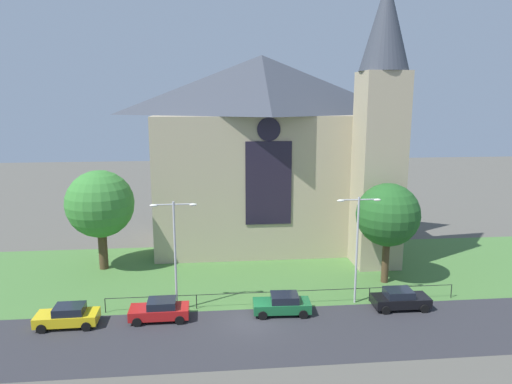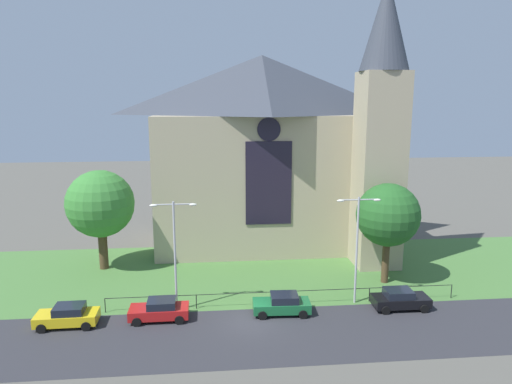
{
  "view_description": "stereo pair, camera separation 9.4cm",
  "coord_description": "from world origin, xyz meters",
  "px_view_note": "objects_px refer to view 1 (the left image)",
  "views": [
    {
      "loc": [
        -2.77,
        -30.89,
        15.61
      ],
      "look_at": [
        1.11,
        8.0,
        7.82
      ],
      "focal_mm": 32.96,
      "sensor_mm": 36.0,
      "label": 1
    },
    {
      "loc": [
        -2.68,
        -30.9,
        15.61
      ],
      "look_at": [
        1.11,
        8.0,
        7.82
      ],
      "focal_mm": 32.96,
      "sensor_mm": 36.0,
      "label": 2
    }
  ],
  "objects_px": {
    "tree_right_near": "(388,215)",
    "streetlamp_near": "(175,242)",
    "church_building": "(269,150)",
    "parked_car_red": "(160,310)",
    "parked_car_green": "(282,304)",
    "streetlamp_far": "(357,237)",
    "parked_car_black": "(400,299)",
    "tree_left_far": "(100,204)",
    "parked_car_yellow": "(68,316)"
  },
  "relations": [
    {
      "from": "streetlamp_near",
      "to": "parked_car_green",
      "type": "height_order",
      "value": "streetlamp_near"
    },
    {
      "from": "parked_car_red",
      "to": "streetlamp_near",
      "type": "bearing_deg",
      "value": -127.81
    },
    {
      "from": "parked_car_black",
      "to": "streetlamp_far",
      "type": "bearing_deg",
      "value": 157.02
    },
    {
      "from": "parked_car_yellow",
      "to": "parked_car_red",
      "type": "height_order",
      "value": "same"
    },
    {
      "from": "church_building",
      "to": "tree_left_far",
      "type": "height_order",
      "value": "church_building"
    },
    {
      "from": "parked_car_green",
      "to": "parked_car_black",
      "type": "distance_m",
      "value": 9.0
    },
    {
      "from": "tree_left_far",
      "to": "parked_car_red",
      "type": "relative_size",
      "value": 2.2
    },
    {
      "from": "church_building",
      "to": "parked_car_red",
      "type": "relative_size",
      "value": 6.18
    },
    {
      "from": "streetlamp_near",
      "to": "parked_car_black",
      "type": "distance_m",
      "value": 17.45
    },
    {
      "from": "parked_car_green",
      "to": "parked_car_black",
      "type": "height_order",
      "value": "same"
    },
    {
      "from": "parked_car_yellow",
      "to": "streetlamp_far",
      "type": "bearing_deg",
      "value": -176.04
    },
    {
      "from": "tree_right_near",
      "to": "streetlamp_far",
      "type": "bearing_deg",
      "value": -135.1
    },
    {
      "from": "church_building",
      "to": "parked_car_green",
      "type": "relative_size",
      "value": 6.08
    },
    {
      "from": "streetlamp_near",
      "to": "parked_car_red",
      "type": "bearing_deg",
      "value": -127.49
    },
    {
      "from": "tree_left_far",
      "to": "streetlamp_far",
      "type": "distance_m",
      "value": 23.18
    },
    {
      "from": "tree_right_near",
      "to": "parked_car_red",
      "type": "height_order",
      "value": "tree_right_near"
    },
    {
      "from": "tree_left_far",
      "to": "parked_car_red",
      "type": "xyz_separation_m",
      "value": [
        6.27,
        -11.07,
        -5.41
      ]
    },
    {
      "from": "church_building",
      "to": "streetlamp_far",
      "type": "bearing_deg",
      "value": -73.2
    },
    {
      "from": "church_building",
      "to": "parked_car_yellow",
      "type": "xyz_separation_m",
      "value": [
        -16.36,
        -17.48,
        -9.53
      ]
    },
    {
      "from": "tree_right_near",
      "to": "streetlamp_near",
      "type": "distance_m",
      "value": 17.96
    },
    {
      "from": "tree_right_near",
      "to": "streetlamp_far",
      "type": "relative_size",
      "value": 1.03
    },
    {
      "from": "parked_car_red",
      "to": "tree_right_near",
      "type": "bearing_deg",
      "value": -164.56
    },
    {
      "from": "parked_car_yellow",
      "to": "parked_car_green",
      "type": "xyz_separation_m",
      "value": [
        15.19,
        0.44,
        0.0
      ]
    },
    {
      "from": "parked_car_black",
      "to": "parked_car_green",
      "type": "bearing_deg",
      "value": -179.52
    },
    {
      "from": "church_building",
      "to": "parked_car_green",
      "type": "bearing_deg",
      "value": -93.93
    },
    {
      "from": "tree_left_far",
      "to": "parked_car_black",
      "type": "distance_m",
      "value": 27.08
    },
    {
      "from": "church_building",
      "to": "parked_car_yellow",
      "type": "height_order",
      "value": "church_building"
    },
    {
      "from": "church_building",
      "to": "parked_car_green",
      "type": "distance_m",
      "value": 19.56
    },
    {
      "from": "church_building",
      "to": "tree_right_near",
      "type": "xyz_separation_m",
      "value": [
        8.58,
        -11.87,
        -4.31
      ]
    },
    {
      "from": "tree_left_far",
      "to": "parked_car_yellow",
      "type": "bearing_deg",
      "value": -90.17
    },
    {
      "from": "parked_car_red",
      "to": "parked_car_green",
      "type": "relative_size",
      "value": 0.98
    },
    {
      "from": "parked_car_black",
      "to": "streetlamp_near",
      "type": "bearing_deg",
      "value": 175.92
    },
    {
      "from": "church_building",
      "to": "parked_car_black",
      "type": "height_order",
      "value": "church_building"
    },
    {
      "from": "streetlamp_far",
      "to": "parked_car_black",
      "type": "height_order",
      "value": "streetlamp_far"
    },
    {
      "from": "parked_car_red",
      "to": "parked_car_yellow",
      "type": "bearing_deg",
      "value": 2.77
    },
    {
      "from": "tree_right_near",
      "to": "tree_left_far",
      "type": "bearing_deg",
      "value": 166.87
    },
    {
      "from": "streetlamp_far",
      "to": "parked_car_red",
      "type": "xyz_separation_m",
      "value": [
        -14.8,
        -1.43,
        -4.59
      ]
    },
    {
      "from": "tree_right_near",
      "to": "parked_car_red",
      "type": "bearing_deg",
      "value": -164.23
    },
    {
      "from": "parked_car_green",
      "to": "parked_car_black",
      "type": "relative_size",
      "value": 1.01
    },
    {
      "from": "church_building",
      "to": "parked_car_black",
      "type": "relative_size",
      "value": 6.17
    },
    {
      "from": "tree_left_far",
      "to": "parked_car_yellow",
      "type": "xyz_separation_m",
      "value": [
        -0.03,
        -11.41,
        -5.41
      ]
    },
    {
      "from": "parked_car_green",
      "to": "streetlamp_far",
      "type": "bearing_deg",
      "value": -164.71
    },
    {
      "from": "tree_left_far",
      "to": "parked_car_red",
      "type": "height_order",
      "value": "tree_left_far"
    },
    {
      "from": "parked_car_black",
      "to": "parked_car_yellow",
      "type": "bearing_deg",
      "value": -178.48
    },
    {
      "from": "tree_right_near",
      "to": "tree_left_far",
      "type": "distance_m",
      "value": 25.58
    },
    {
      "from": "parked_car_black",
      "to": "parked_car_red",
      "type": "bearing_deg",
      "value": -179.21
    },
    {
      "from": "streetlamp_far",
      "to": "parked_car_green",
      "type": "relative_size",
      "value": 1.97
    },
    {
      "from": "tree_right_near",
      "to": "parked_car_green",
      "type": "xyz_separation_m",
      "value": [
        -9.75,
        -5.17,
        -5.22
      ]
    },
    {
      "from": "parked_car_red",
      "to": "parked_car_green",
      "type": "bearing_deg",
      "value": -179.71
    },
    {
      "from": "tree_right_near",
      "to": "streetlamp_near",
      "type": "xyz_separation_m",
      "value": [
        -17.54,
        -3.83,
        -0.66
      ]
    }
  ]
}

